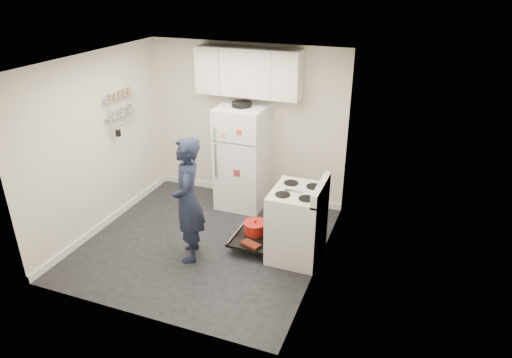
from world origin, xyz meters
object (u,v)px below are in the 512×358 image
at_px(open_oven_door, 255,232).
at_px(electric_range, 296,224).
at_px(refrigerator, 242,157).
at_px(person, 188,200).

bearing_deg(open_oven_door, electric_range, -3.63).
bearing_deg(electric_range, refrigerator, 137.48).
height_order(refrigerator, person, refrigerator).
xyz_separation_m(electric_range, person, (-1.28, -0.52, 0.36)).
bearing_deg(person, refrigerator, 153.30).
bearing_deg(refrigerator, electric_range, -42.52).
distance_m(electric_range, open_oven_door, 0.65).
bearing_deg(open_oven_door, refrigerator, 119.71).
height_order(electric_range, refrigerator, refrigerator).
xyz_separation_m(refrigerator, person, (-0.08, -1.62, 0.01)).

